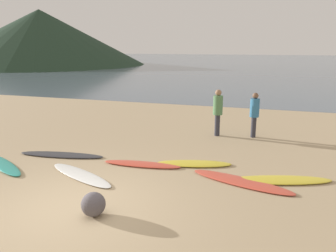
{
  "coord_description": "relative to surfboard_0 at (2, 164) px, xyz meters",
  "views": [
    {
      "loc": [
        3.86,
        -5.43,
        3.33
      ],
      "look_at": [
        0.52,
        5.17,
        0.6
      ],
      "focal_mm": 35.45,
      "sensor_mm": 36.0,
      "label": 1
    }
  ],
  "objects": [
    {
      "name": "ground_plane",
      "position": [
        3.3,
        8.4,
        -0.14
      ],
      "size": [
        120.0,
        120.0,
        0.2
      ],
      "primitive_type": "cube",
      "color": "tan",
      "rests_on": "ground"
    },
    {
      "name": "ocean_water",
      "position": [
        3.3,
        60.99,
        -0.04
      ],
      "size": [
        140.0,
        100.0,
        0.01
      ],
      "primitive_type": "cube",
      "color": "slate",
      "rests_on": "ground"
    },
    {
      "name": "headland_hill",
      "position": [
        -30.54,
        41.48,
        4.48
      ],
      "size": [
        34.52,
        34.52,
        9.03
      ],
      "primitive_type": "cone",
      "color": "#1E3323",
      "rests_on": "ground"
    },
    {
      "name": "surfboard_0",
      "position": [
        0.0,
        0.0,
        0.0
      ],
      "size": [
        2.41,
        1.58,
        0.08
      ],
      "primitive_type": "ellipsoid",
      "rotation": [
        0.0,
        0.0,
        -0.49
      ],
      "color": "teal",
      "rests_on": "ground"
    },
    {
      "name": "surfboard_1",
      "position": [
        1.11,
        1.23,
        -0.01
      ],
      "size": [
        2.74,
        0.89,
        0.07
      ],
      "primitive_type": "ellipsoid",
      "rotation": [
        0.0,
        0.0,
        0.14
      ],
      "color": "#333338",
      "rests_on": "ground"
    },
    {
      "name": "surfboard_2",
      "position": [
        2.55,
        -0.01,
        -0.01
      ],
      "size": [
        2.44,
        1.49,
        0.06
      ],
      "primitive_type": "ellipsoid",
      "rotation": [
        0.0,
        0.0,
        -0.42
      ],
      "color": "white",
      "rests_on": "ground"
    },
    {
      "name": "surfboard_3",
      "position": [
        3.79,
        1.2,
        -0.0
      ],
      "size": [
        2.27,
        0.64,
        0.08
      ],
      "primitive_type": "ellipsoid",
      "rotation": [
        0.0,
        0.0,
        0.08
      ],
      "color": "#D84C38",
      "rests_on": "ground"
    },
    {
      "name": "surfboard_4",
      "position": [
        5.19,
        1.69,
        -0.0
      ],
      "size": [
        2.21,
        1.09,
        0.08
      ],
      "primitive_type": "ellipsoid",
      "rotation": [
        0.0,
        0.0,
        0.25
      ],
      "color": "yellow",
      "rests_on": "ground"
    },
    {
      "name": "surfboard_5",
      "position": [
        6.59,
        0.8,
        -0.01
      ],
      "size": [
        2.71,
        1.37,
        0.07
      ],
      "primitive_type": "ellipsoid",
      "rotation": [
        0.0,
        0.0,
        -0.3
      ],
      "color": "#D84C38",
      "rests_on": "ground"
    },
    {
      "name": "surfboard_6",
      "position": [
        7.51,
        1.2,
        -0.0
      ],
      "size": [
        2.65,
        1.32,
        0.07
      ],
      "primitive_type": "ellipsoid",
      "rotation": [
        0.0,
        0.0,
        0.29
      ],
      "color": "yellow",
      "rests_on": "ground"
    },
    {
      "name": "person_0",
      "position": [
        5.3,
        5.01,
        0.99
      ],
      "size": [
        0.35,
        0.35,
        1.74
      ],
      "rotation": [
        0.0,
        0.0,
        2.94
      ],
      "color": "#2D2D38",
      "rests_on": "ground"
    },
    {
      "name": "person_1",
      "position": [
        6.61,
        5.19,
        0.94
      ],
      "size": [
        0.33,
        0.33,
        1.65
      ],
      "rotation": [
        0.0,
        0.0,
        2.56
      ],
      "color": "#2D2D38",
      "rests_on": "ground"
    },
    {
      "name": "beach_rock_near",
      "position": [
        3.93,
        -1.73,
        0.2
      ],
      "size": [
        0.49,
        0.49,
        0.49
      ],
      "primitive_type": "sphere",
      "color": "#524C51",
      "rests_on": "ground"
    }
  ]
}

